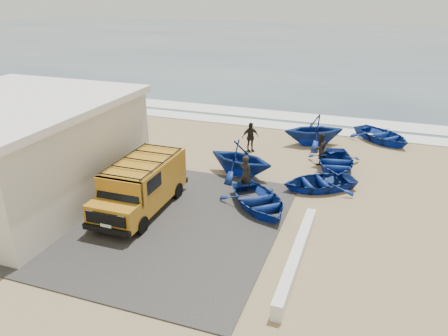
% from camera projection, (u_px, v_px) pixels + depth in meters
% --- Properties ---
extents(ground, '(160.00, 160.00, 0.00)m').
position_uv_depth(ground, '(195.00, 202.00, 18.87)').
color(ground, '#977F57').
extents(slab, '(12.00, 10.00, 0.05)m').
position_uv_depth(slab, '(130.00, 215.00, 17.74)').
color(slab, '#373533').
rests_on(slab, ground).
extents(ocean, '(180.00, 88.00, 0.01)m').
position_uv_depth(ocean, '(337.00, 46.00, 67.50)').
color(ocean, '#385166').
rests_on(ocean, ground).
extents(surf_line, '(180.00, 1.60, 0.06)m').
position_uv_depth(surf_line, '(265.00, 124.00, 29.28)').
color(surf_line, white).
rests_on(surf_line, ground).
extents(surf_wash, '(180.00, 2.20, 0.04)m').
position_uv_depth(surf_wash, '(274.00, 115.00, 31.45)').
color(surf_wash, white).
rests_on(surf_wash, ground).
extents(building, '(8.40, 9.40, 4.30)m').
position_uv_depth(building, '(14.00, 150.00, 18.62)').
color(building, silver).
rests_on(building, ground).
extents(parapet, '(0.35, 6.00, 0.55)m').
position_uv_depth(parapet, '(297.00, 256.00, 14.61)').
color(parapet, silver).
rests_on(parapet, ground).
extents(van, '(2.06, 5.02, 2.15)m').
position_uv_depth(van, '(141.00, 184.00, 17.79)').
color(van, '#AF761A').
rests_on(van, ground).
extents(boat_near_left, '(4.37, 4.48, 0.76)m').
position_uv_depth(boat_near_left, '(259.00, 201.00, 18.12)').
color(boat_near_left, navy).
rests_on(boat_near_left, ground).
extents(boat_near_right, '(4.18, 3.84, 0.71)m').
position_uv_depth(boat_near_right, '(319.00, 182.00, 19.90)').
color(boat_near_right, navy).
rests_on(boat_near_right, ground).
extents(boat_mid_left, '(4.00, 3.67, 1.77)m').
position_uv_depth(boat_mid_left, '(240.00, 158.00, 21.19)').
color(boat_mid_left, navy).
rests_on(boat_mid_left, ground).
extents(boat_mid_right, '(3.27, 4.16, 0.78)m').
position_uv_depth(boat_mid_right, '(335.00, 162.00, 22.04)').
color(boat_mid_right, navy).
rests_on(boat_mid_right, ground).
extents(boat_far_left, '(4.39, 4.17, 1.81)m').
position_uv_depth(boat_far_left, '(314.00, 130.00, 25.31)').
color(boat_far_left, navy).
rests_on(boat_far_left, ground).
extents(boat_far_right, '(4.61, 4.55, 0.78)m').
position_uv_depth(boat_far_right, '(382.00, 135.00, 25.96)').
color(boat_far_right, navy).
rests_on(boat_far_right, ground).
extents(fisherman_front, '(0.74, 0.63, 1.73)m').
position_uv_depth(fisherman_front, '(246.00, 174.00, 19.50)').
color(fisherman_front, black).
rests_on(fisherman_front, ground).
extents(fisherman_middle, '(0.98, 1.04, 1.69)m').
position_uv_depth(fisherman_middle, '(320.00, 149.00, 22.53)').
color(fisherman_middle, black).
rests_on(fisherman_middle, ground).
extents(fisherman_back, '(1.02, 0.94, 1.68)m').
position_uv_depth(fisherman_back, '(250.00, 137.00, 24.31)').
color(fisherman_back, black).
rests_on(fisherman_back, ground).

